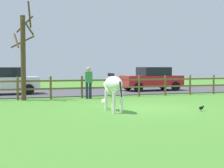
# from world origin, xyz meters

# --- Properties ---
(ground_plane) EXTENTS (60.00, 60.00, 0.00)m
(ground_plane) POSITION_xyz_m (0.00, 0.00, 0.00)
(ground_plane) COLOR #47842D
(parking_asphalt) EXTENTS (28.00, 7.40, 0.05)m
(parking_asphalt) POSITION_xyz_m (0.00, 9.30, 0.03)
(parking_asphalt) COLOR #47474C
(parking_asphalt) RESTS_ON ground_plane
(paddock_fence) EXTENTS (21.31, 0.11, 1.16)m
(paddock_fence) POSITION_xyz_m (-0.40, 5.00, 0.66)
(paddock_fence) COLOR brown
(paddock_fence) RESTS_ON ground_plane
(bare_tree) EXTENTS (1.18, 1.18, 4.78)m
(bare_tree) POSITION_xyz_m (-4.20, 4.74, 2.27)
(bare_tree) COLOR #513A23
(bare_tree) RESTS_ON ground_plane
(zebra) EXTENTS (0.55, 1.94, 1.41)m
(zebra) POSITION_xyz_m (-1.39, -0.55, 0.93)
(zebra) COLOR white
(zebra) RESTS_ON ground_plane
(crow_on_grass) EXTENTS (0.22, 0.10, 0.20)m
(crow_on_grass) POSITION_xyz_m (1.78, -1.48, 0.13)
(crow_on_grass) COLOR black
(crow_on_grass) RESTS_ON ground_plane
(parked_car_white) EXTENTS (4.08, 2.04, 1.56)m
(parked_car_white) POSITION_xyz_m (-5.11, 8.10, 0.84)
(parked_car_white) COLOR white
(parked_car_white) RESTS_ON parking_asphalt
(parked_car_red) EXTENTS (4.06, 1.99, 1.56)m
(parked_car_red) POSITION_xyz_m (4.35, 8.19, 0.84)
(parked_car_red) COLOR red
(parked_car_red) RESTS_ON parking_asphalt
(visitor_near_fence) EXTENTS (0.37, 0.23, 1.64)m
(visitor_near_fence) POSITION_xyz_m (-0.99, 4.49, 0.91)
(visitor_near_fence) COLOR #232847
(visitor_near_fence) RESTS_ON ground_plane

